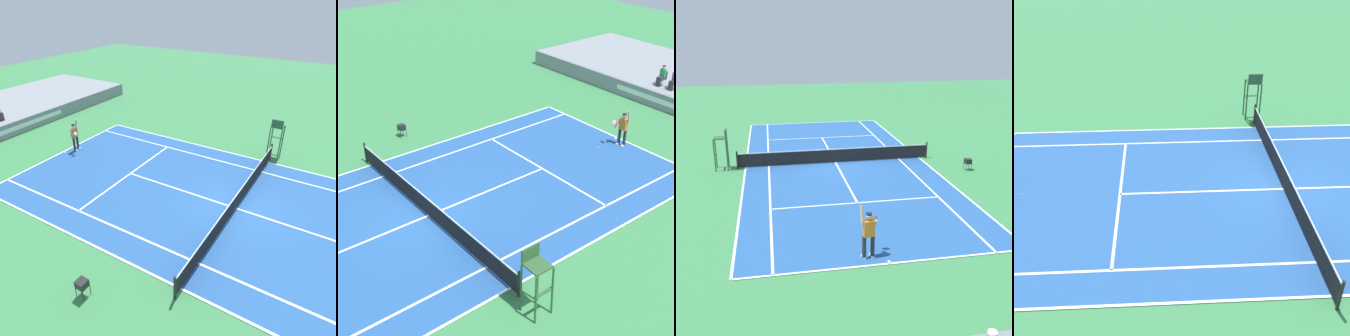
% 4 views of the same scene
% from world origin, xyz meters
% --- Properties ---
extents(ground_plane, '(80.00, 80.00, 0.00)m').
position_xyz_m(ground_plane, '(0.00, 0.00, 0.00)').
color(ground_plane, '#387F47').
extents(court, '(11.08, 23.88, 0.03)m').
position_xyz_m(court, '(0.00, 0.00, 0.01)').
color(court, '#235193').
rests_on(court, ground).
extents(net, '(11.98, 0.10, 1.07)m').
position_xyz_m(net, '(0.00, 0.00, 0.52)').
color(net, black).
rests_on(net, ground).
extents(barrier_wall, '(24.95, 0.25, 1.04)m').
position_xyz_m(barrier_wall, '(0.00, 16.98, 0.52)').
color(barrier_wall, gray).
rests_on(barrier_wall, ground).
extents(tennis_player, '(0.75, 0.68, 2.08)m').
position_xyz_m(tennis_player, '(0.68, 11.37, 0.99)').
color(tennis_player, '#232328').
rests_on(tennis_player, ground).
extents(tennis_ball, '(0.07, 0.07, 0.07)m').
position_xyz_m(tennis_ball, '(0.16, 10.19, 0.03)').
color(tennis_ball, '#D1E533').
rests_on(tennis_ball, ground).
extents(umpire_chair, '(0.77, 0.77, 2.44)m').
position_xyz_m(umpire_chair, '(6.74, 0.00, 1.56)').
color(umpire_chair, '#2D562D').
rests_on(umpire_chair, ground).
extents(ball_hopper, '(0.36, 0.36, 0.70)m').
position_xyz_m(ball_hopper, '(-7.44, 2.78, 0.57)').
color(ball_hopper, black).
rests_on(ball_hopper, ground).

